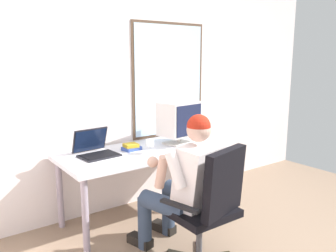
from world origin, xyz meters
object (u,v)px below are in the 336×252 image
at_px(wine_glass, 150,144).
at_px(book_stack, 131,147).
at_px(laptop, 95,148).
at_px(desk, 144,157).
at_px(person_seated, 185,182).
at_px(office_chair, 211,200).
at_px(crt_monitor, 179,119).

bearing_deg(wine_glass, book_stack, 111.65).
height_order(laptop, wine_glass, laptop).
height_order(desk, laptop, laptop).
distance_m(person_seated, wine_glass, 0.63).
relative_size(office_chair, crt_monitor, 2.16).
relative_size(person_seated, wine_glass, 8.77).
height_order(wine_glass, book_stack, wine_glass).
bearing_deg(office_chair, person_seated, 102.61).
height_order(desk, wine_glass, wine_glass).
height_order(person_seated, laptop, person_seated).
distance_m(crt_monitor, wine_glass, 0.52).
distance_m(person_seated, crt_monitor, 0.98).
relative_size(desk, book_stack, 9.04).
bearing_deg(desk, crt_monitor, -0.62).
height_order(desk, book_stack, book_stack).
relative_size(crt_monitor, laptop, 1.20).
xyz_separation_m(person_seated, crt_monitor, (0.52, 0.75, 0.36)).
bearing_deg(crt_monitor, desk, 179.38).
bearing_deg(crt_monitor, wine_glass, -162.43).
xyz_separation_m(desk, person_seated, (-0.08, -0.75, -0.03)).
relative_size(desk, wine_glass, 12.20).
distance_m(crt_monitor, laptop, 0.94).
bearing_deg(laptop, person_seated, -65.40).
distance_m(desk, wine_glass, 0.23).
bearing_deg(office_chair, wine_glass, 90.46).
bearing_deg(wine_glass, laptop, 149.30).
relative_size(laptop, wine_glass, 2.72).
xyz_separation_m(office_chair, book_stack, (-0.09, 1.07, 0.21)).
relative_size(person_seated, crt_monitor, 2.68).
height_order(office_chair, crt_monitor, crt_monitor).
bearing_deg(book_stack, laptop, 171.46).
bearing_deg(laptop, office_chair, -68.00).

